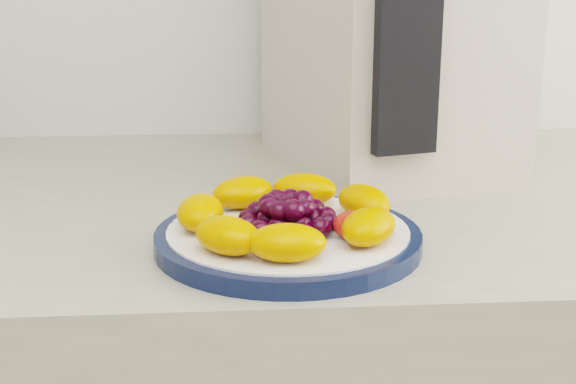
{
  "coord_description": "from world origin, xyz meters",
  "views": [
    {
      "loc": [
        0.04,
        0.38,
        1.14
      ],
      "look_at": [
        0.09,
        1.03,
        0.95
      ],
      "focal_mm": 50.0,
      "sensor_mm": 36.0,
      "label": 1
    }
  ],
  "objects": [
    {
      "name": "plate_face",
      "position": [
        0.09,
        1.03,
        0.91
      ],
      "size": [
        0.21,
        0.21,
        0.02
      ],
      "primitive_type": "cylinder",
      "color": "white",
      "rests_on": "counter"
    },
    {
      "name": "fruit_plate",
      "position": [
        0.09,
        1.02,
        0.93
      ],
      "size": [
        0.2,
        0.2,
        0.03
      ],
      "color": "#D56A00",
      "rests_on": "plate_face"
    },
    {
      "name": "appliance_body",
      "position": [
        0.23,
        1.31,
        1.09
      ],
      "size": [
        0.28,
        0.35,
        0.38
      ],
      "primitive_type": "cube",
      "rotation": [
        0.0,
        0.0,
        0.25
      ],
      "color": "#BAAEA0",
      "rests_on": "counter"
    },
    {
      "name": "appliance_panel",
      "position": [
        0.22,
        1.15,
        1.09
      ],
      "size": [
        0.07,
        0.04,
        0.28
      ],
      "primitive_type": "cube",
      "rotation": [
        0.0,
        0.0,
        0.25
      ],
      "color": "black",
      "rests_on": "appliance_body"
    },
    {
      "name": "plate_rim",
      "position": [
        0.09,
        1.03,
        0.91
      ],
      "size": [
        0.23,
        0.23,
        0.01
      ],
      "primitive_type": "cylinder",
      "color": "#0D1837",
      "rests_on": "counter"
    }
  ]
}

